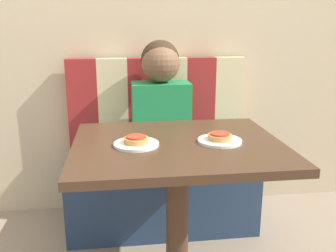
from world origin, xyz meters
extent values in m
cube|color=#C6B28E|center=(0.00, 0.94, 1.30)|extent=(7.00, 0.05, 2.60)
cube|color=navy|center=(0.00, 0.64, 0.21)|extent=(1.12, 0.49, 0.42)
cube|color=maroon|center=(-0.47, 0.85, 0.72)|extent=(0.19, 0.07, 0.59)
cube|color=beige|center=(-0.28, 0.85, 0.72)|extent=(0.19, 0.07, 0.59)
cube|color=maroon|center=(-0.09, 0.85, 0.72)|extent=(0.19, 0.07, 0.59)
cube|color=beige|center=(0.09, 0.85, 0.72)|extent=(0.19, 0.07, 0.59)
cube|color=maroon|center=(0.28, 0.85, 0.72)|extent=(0.19, 0.07, 0.59)
cube|color=beige|center=(0.47, 0.85, 0.72)|extent=(0.19, 0.07, 0.59)
cube|color=#422B1C|center=(0.00, 0.00, 0.72)|extent=(0.88, 0.73, 0.03)
cylinder|color=#422B1C|center=(0.00, 0.00, 0.35)|extent=(0.10, 0.10, 0.70)
cube|color=#1E8447|center=(0.00, 0.64, 0.66)|extent=(0.34, 0.19, 0.47)
sphere|color=brown|center=(0.00, 0.64, 1.00)|extent=(0.22, 0.22, 0.22)
sphere|color=#382819|center=(0.00, 0.67, 1.02)|extent=(0.22, 0.22, 0.22)
cylinder|color=white|center=(-0.18, -0.02, 0.74)|extent=(0.19, 0.19, 0.01)
cylinder|color=white|center=(0.18, -0.02, 0.74)|extent=(0.19, 0.19, 0.01)
cylinder|color=#C68E47|center=(-0.18, -0.02, 0.76)|extent=(0.10, 0.10, 0.02)
cylinder|color=#B73823|center=(-0.18, -0.02, 0.77)|extent=(0.08, 0.08, 0.01)
cylinder|color=#C68E47|center=(0.18, -0.02, 0.76)|extent=(0.10, 0.10, 0.02)
cylinder|color=#B73823|center=(0.18, -0.02, 0.77)|extent=(0.08, 0.08, 0.01)
camera|label=1|loc=(-0.24, -1.49, 1.22)|focal=40.00mm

